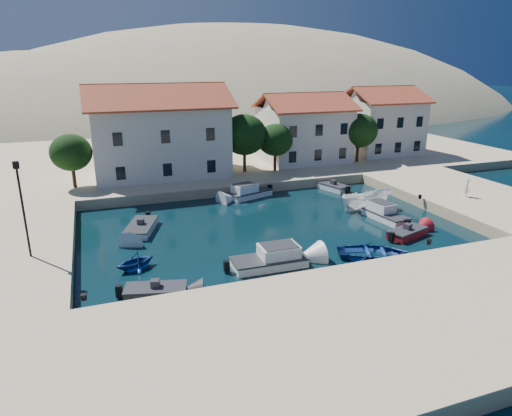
{
  "coord_description": "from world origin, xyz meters",
  "views": [
    {
      "loc": [
        -13.12,
        -22.37,
        13.01
      ],
      "look_at": [
        -1.44,
        9.58,
        2.0
      ],
      "focal_mm": 32.0,
      "sensor_mm": 36.0,
      "label": 1
    }
  ],
  "objects_px": {
    "cabin_cruiser_east": "(386,214)",
    "boat_east": "(366,210)",
    "building_left": "(159,129)",
    "building_mid": "(304,127)",
    "pedestrian": "(467,188)",
    "rowboat_south": "(373,257)",
    "lamppost": "(22,201)",
    "cabin_cruiser_south": "(269,260)",
    "building_right": "(381,120)"
  },
  "relations": [
    {
      "from": "building_right",
      "to": "boat_east",
      "type": "bearing_deg",
      "value": -127.16
    },
    {
      "from": "building_mid",
      "to": "cabin_cruiser_south",
      "type": "distance_m",
      "value": 30.08
    },
    {
      "from": "boat_east",
      "to": "cabin_cruiser_south",
      "type": "bearing_deg",
      "value": 122.59
    },
    {
      "from": "building_right",
      "to": "lamppost",
      "type": "bearing_deg",
      "value": -152.07
    },
    {
      "from": "cabin_cruiser_south",
      "to": "rowboat_south",
      "type": "bearing_deg",
      "value": -7.36
    },
    {
      "from": "cabin_cruiser_south",
      "to": "rowboat_south",
      "type": "relative_size",
      "value": 1.03
    },
    {
      "from": "lamppost",
      "to": "cabin_cruiser_south",
      "type": "xyz_separation_m",
      "value": [
        14.68,
        -4.73,
        -4.28
      ]
    },
    {
      "from": "building_left",
      "to": "rowboat_south",
      "type": "bearing_deg",
      "value": -67.92
    },
    {
      "from": "cabin_cruiser_east",
      "to": "boat_east",
      "type": "distance_m",
      "value": 3.0
    },
    {
      "from": "lamppost",
      "to": "boat_east",
      "type": "xyz_separation_m",
      "value": [
        27.47,
        3.48,
        -4.75
      ]
    },
    {
      "from": "building_left",
      "to": "cabin_cruiser_south",
      "type": "relative_size",
      "value": 2.93
    },
    {
      "from": "building_mid",
      "to": "lamppost",
      "type": "bearing_deg",
      "value": -144.55
    },
    {
      "from": "cabin_cruiser_south",
      "to": "pedestrian",
      "type": "xyz_separation_m",
      "value": [
        21.87,
        5.75,
        1.4
      ]
    },
    {
      "from": "cabin_cruiser_east",
      "to": "pedestrian",
      "type": "height_order",
      "value": "pedestrian"
    },
    {
      "from": "building_mid",
      "to": "cabin_cruiser_east",
      "type": "bearing_deg",
      "value": -95.57
    },
    {
      "from": "building_left",
      "to": "building_mid",
      "type": "relative_size",
      "value": 1.4
    },
    {
      "from": "building_right",
      "to": "lamppost",
      "type": "distance_m",
      "value": 46.98
    },
    {
      "from": "building_right",
      "to": "pedestrian",
      "type": "bearing_deg",
      "value": -103.3
    },
    {
      "from": "building_left",
      "to": "boat_east",
      "type": "height_order",
      "value": "building_left"
    },
    {
      "from": "building_left",
      "to": "lamppost",
      "type": "relative_size",
      "value": 2.36
    },
    {
      "from": "lamppost",
      "to": "building_mid",
      "type": "bearing_deg",
      "value": 35.45
    },
    {
      "from": "building_right",
      "to": "cabin_cruiser_east",
      "type": "height_order",
      "value": "building_right"
    },
    {
      "from": "cabin_cruiser_south",
      "to": "pedestrian",
      "type": "height_order",
      "value": "pedestrian"
    },
    {
      "from": "lamppost",
      "to": "cabin_cruiser_east",
      "type": "bearing_deg",
      "value": 1.09
    },
    {
      "from": "pedestrian",
      "to": "lamppost",
      "type": "bearing_deg",
      "value": -31.33
    },
    {
      "from": "boat_east",
      "to": "pedestrian",
      "type": "bearing_deg",
      "value": -105.32
    },
    {
      "from": "building_mid",
      "to": "cabin_cruiser_south",
      "type": "bearing_deg",
      "value": -119.95
    },
    {
      "from": "rowboat_south",
      "to": "building_right",
      "type": "bearing_deg",
      "value": -12.81
    },
    {
      "from": "rowboat_south",
      "to": "cabin_cruiser_south",
      "type": "bearing_deg",
      "value": 103.57
    },
    {
      "from": "building_right",
      "to": "pedestrian",
      "type": "height_order",
      "value": "building_right"
    },
    {
      "from": "rowboat_south",
      "to": "boat_east",
      "type": "xyz_separation_m",
      "value": [
        5.48,
        9.33,
        0.0
      ]
    },
    {
      "from": "building_left",
      "to": "boat_east",
      "type": "bearing_deg",
      "value": -45.97
    },
    {
      "from": "lamppost",
      "to": "rowboat_south",
      "type": "distance_m",
      "value": 23.24
    },
    {
      "from": "boat_east",
      "to": "pedestrian",
      "type": "relative_size",
      "value": 2.91
    },
    {
      "from": "pedestrian",
      "to": "cabin_cruiser_south",
      "type": "bearing_deg",
      "value": -18.19
    },
    {
      "from": "lamppost",
      "to": "rowboat_south",
      "type": "height_order",
      "value": "lamppost"
    },
    {
      "from": "cabin_cruiser_east",
      "to": "rowboat_south",
      "type": "bearing_deg",
      "value": 132.13
    },
    {
      "from": "lamppost",
      "to": "boat_east",
      "type": "bearing_deg",
      "value": 7.23
    },
    {
      "from": "building_mid",
      "to": "pedestrian",
      "type": "distance_m",
      "value": 21.45
    },
    {
      "from": "boat_east",
      "to": "pedestrian",
      "type": "xyz_separation_m",
      "value": [
        9.08,
        -2.46,
        1.87
      ]
    },
    {
      "from": "boat_east",
      "to": "cabin_cruiser_east",
      "type": "bearing_deg",
      "value": -179.41
    },
    {
      "from": "building_right",
      "to": "lamppost",
      "type": "xyz_separation_m",
      "value": [
        -41.5,
        -22.0,
        -0.72
      ]
    },
    {
      "from": "building_left",
      "to": "boat_east",
      "type": "relative_size",
      "value": 2.9
    },
    {
      "from": "building_right",
      "to": "cabin_cruiser_east",
      "type": "relative_size",
      "value": 2.09
    },
    {
      "from": "building_left",
      "to": "building_mid",
      "type": "xyz_separation_m",
      "value": [
        18.0,
        1.0,
        -0.71
      ]
    },
    {
      "from": "building_mid",
      "to": "rowboat_south",
      "type": "xyz_separation_m",
      "value": [
        -7.51,
        -26.85,
        -5.22
      ]
    },
    {
      "from": "building_right",
      "to": "pedestrian",
      "type": "relative_size",
      "value": 5.42
    },
    {
      "from": "cabin_cruiser_east",
      "to": "boat_east",
      "type": "bearing_deg",
      "value": -6.25
    },
    {
      "from": "building_right",
      "to": "rowboat_south",
      "type": "height_order",
      "value": "building_right"
    },
    {
      "from": "cabin_cruiser_south",
      "to": "cabin_cruiser_east",
      "type": "distance_m",
      "value": 13.86
    }
  ]
}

